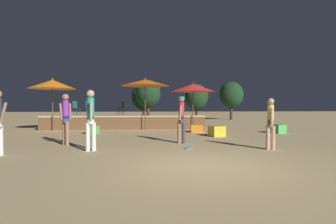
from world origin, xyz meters
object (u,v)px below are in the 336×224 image
object	(u,v)px
person_4	(181,117)
person_2	(271,122)
cube_seat_1	(278,129)
bistro_chair_1	(122,107)
background_tree_3	(197,97)
person_3	(66,117)
person_0	(91,117)
cube_seat_2	(197,128)
bistro_chair_2	(89,107)
cube_seat_0	(217,131)
patio_umbrella_1	(52,84)
bistro_chair_0	(76,107)
background_tree_0	(144,97)
patio_umbrella_0	(145,83)
patio_umbrella_2	(193,88)
background_tree_2	(148,94)
frisbee_disc	(188,148)
background_tree_1	(231,95)
cube_seat_3	(93,130)

from	to	relation	value
person_4	person_2	bearing A→B (deg)	-11.47
cube_seat_1	bistro_chair_1	distance (m)	9.45
background_tree_3	person_3	bearing A→B (deg)	-115.15
person_0	person_2	xyz separation A→B (m)	(5.65, -0.31, -0.19)
cube_seat_2	bistro_chair_2	world-z (taller)	bistro_chair_2
cube_seat_0	person_4	bearing A→B (deg)	-133.43
bistro_chair_1	patio_umbrella_1	bearing A→B (deg)	-44.57
bistro_chair_0	cube_seat_0	bearing A→B (deg)	-90.17
bistro_chair_0	background_tree_0	world-z (taller)	background_tree_0
cube_seat_0	person_3	distance (m)	6.52
patio_umbrella_0	background_tree_0	distance (m)	11.34
cube_seat_1	person_3	bearing A→B (deg)	-161.55
cube_seat_0	background_tree_0	xyz separation A→B (m)	(-3.23, 14.85, 2.10)
cube_seat_2	person_0	world-z (taller)	person_0
patio_umbrella_2	cube_seat_0	xyz separation A→B (m)	(0.38, -3.72, -2.24)
cube_seat_1	person_3	xyz separation A→B (m)	(-9.64, -3.21, 0.79)
cube_seat_1	background_tree_3	distance (m)	15.24
cube_seat_2	person_3	bearing A→B (deg)	-143.92
person_0	background_tree_2	distance (m)	15.68
person_4	person_0	bearing A→B (deg)	-133.97
background_tree_2	bistro_chair_0	bearing A→B (deg)	-126.54
bistro_chair_0	bistro_chair_1	bearing A→B (deg)	-54.30
bistro_chair_0	background_tree_3	xyz separation A→B (m)	(10.11, 10.58, 1.00)
frisbee_disc	person_2	bearing A→B (deg)	-9.45
person_3	background_tree_1	bearing A→B (deg)	97.39
patio_umbrella_0	patio_umbrella_1	xyz separation A→B (m)	(-5.21, 0.14, -0.12)
patio_umbrella_0	frisbee_disc	bearing A→B (deg)	-79.22
patio_umbrella_0	cube_seat_0	xyz separation A→B (m)	(3.23, -3.51, -2.50)
cube_seat_1	background_tree_1	xyz separation A→B (m)	(2.13, 13.12, 2.32)
patio_umbrella_1	cube_seat_3	bearing A→B (deg)	-38.16
person_4	cube_seat_1	bearing A→B (deg)	51.38
bistro_chair_2	frisbee_disc	bearing A→B (deg)	115.20
cube_seat_0	person_0	xyz separation A→B (m)	(-4.99, -3.45, 0.82)
background_tree_0	bistro_chair_0	bearing A→B (deg)	-115.45
person_3	bistro_chair_2	size ratio (longest dim) A/B	2.02
patio_umbrella_2	bistro_chair_0	size ratio (longest dim) A/B	3.10
person_3	cube_seat_3	bearing A→B (deg)	129.58
patio_umbrella_0	bistro_chair_0	world-z (taller)	patio_umbrella_0
patio_umbrella_0	background_tree_2	distance (m)	8.51
cube_seat_3	person_2	bearing A→B (deg)	-39.57
cube_seat_1	cube_seat_3	distance (m)	9.42
person_0	cube_seat_3	bearing A→B (deg)	86.03
cube_seat_3	background_tree_0	size ratio (longest dim) A/B	0.17
cube_seat_1	background_tree_3	xyz separation A→B (m)	(-1.06, 15.05, 2.14)
person_0	person_2	world-z (taller)	person_0
person_0	background_tree_3	size ratio (longest dim) A/B	0.50
cube_seat_1	bistro_chair_1	bearing A→B (deg)	151.57
person_3	person_4	size ratio (longest dim) A/B	1.04
patio_umbrella_0	background_tree_3	world-z (taller)	background_tree_3
person_2	cube_seat_3	bearing A→B (deg)	156.15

